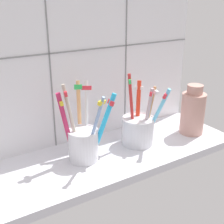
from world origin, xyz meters
TOP-DOWN VIEW (x-y plane):
  - counter_slab at (0.00, 0.00)cm, footprint 64.00×22.00cm
  - tile_wall_back at (0.00, 12.00)cm, footprint 64.00×2.20cm
  - toothbrush_cup_left at (-7.70, 1.01)cm, footprint 13.30×12.37cm
  - toothbrush_cup_right at (8.00, 0.80)cm, footprint 9.51×10.56cm
  - ceramic_vase at (24.38, -1.87)cm, footprint 6.46×6.46cm

SIDE VIEW (x-z plane):
  - counter_slab at x=0.00cm, z-range 0.00..2.00cm
  - toothbrush_cup_right at x=8.00cm, z-range -2.95..15.58cm
  - toothbrush_cup_left at x=-7.70cm, z-range -2.37..16.29cm
  - ceramic_vase at x=24.38cm, z-range 1.36..15.15cm
  - tile_wall_back at x=0.00cm, z-range 0.00..45.00cm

